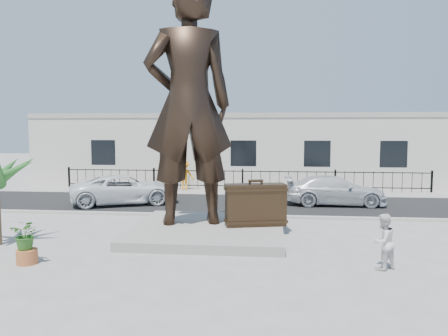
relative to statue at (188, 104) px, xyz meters
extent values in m
plane|color=#9E9991|center=(1.25, -1.88, -4.59)|extent=(100.00, 100.00, 0.00)
cube|color=black|center=(1.25, 6.12, -4.58)|extent=(40.00, 7.00, 0.01)
cube|color=#A5A399|center=(1.25, 2.62, -4.53)|extent=(40.00, 0.25, 0.12)
cube|color=#9E9991|center=(1.25, 10.12, -4.58)|extent=(40.00, 2.50, 0.02)
cube|color=gray|center=(0.75, -0.38, -4.44)|extent=(5.20, 5.20, 0.30)
cube|color=black|center=(1.25, 10.92, -3.99)|extent=(22.00, 0.10, 1.20)
cube|color=silver|center=(1.25, 15.12, -2.39)|extent=(28.00, 7.00, 4.40)
imported|color=black|center=(0.00, 0.00, 0.00)|extent=(3.56, 2.81, 8.57)
cube|color=#322315|center=(2.40, -0.15, -3.55)|extent=(2.19, 1.14, 1.47)
imported|color=white|center=(5.85, -3.76, -3.84)|extent=(0.92, 0.88, 1.49)
imported|color=white|center=(-4.24, 5.36, -3.86)|extent=(5.64, 4.13, 1.43)
imported|color=silver|center=(6.07, 6.16, -3.88)|extent=(4.86, 2.04, 1.40)
imported|color=orange|center=(-2.24, 10.52, -3.68)|extent=(1.30, 1.01, 1.77)
cylinder|color=#AF5C2E|center=(-3.73, -4.27, -4.39)|extent=(0.56, 0.56, 0.40)
imported|color=#2C611F|center=(-3.73, -4.27, -3.77)|extent=(0.77, 0.68, 0.83)
camera|label=1|loc=(2.88, -15.34, -0.90)|focal=35.00mm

